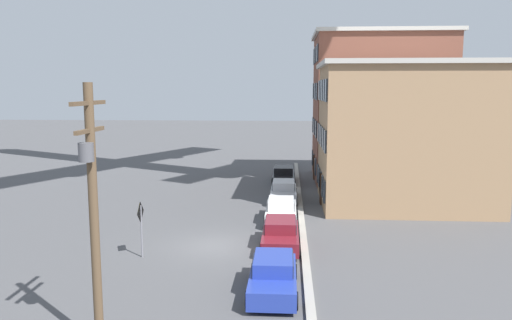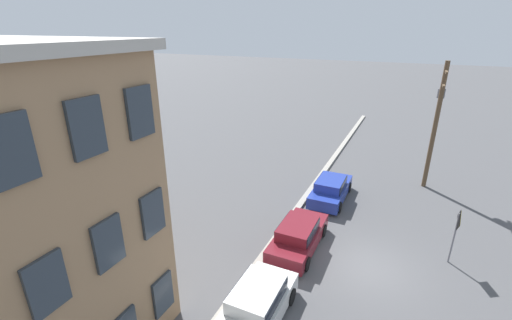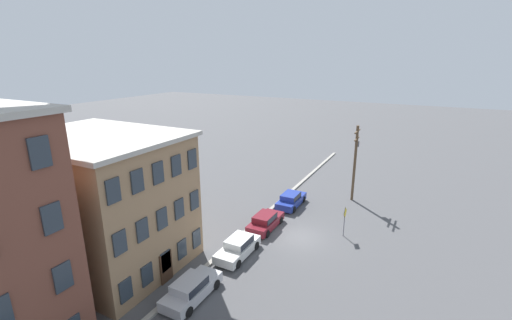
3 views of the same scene
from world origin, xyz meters
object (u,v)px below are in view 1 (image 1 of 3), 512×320
caution_sign (141,220)px  car_maroon (281,233)px  car_black (283,175)px  car_silver (284,190)px  utility_pole (93,203)px  car_blue (273,274)px  car_white (281,210)px

caution_sign → car_maroon: bearing=106.2°
car_black → car_silver: bearing=0.7°
car_maroon → utility_pole: utility_pole is taller
caution_sign → utility_pole: utility_pole is taller
car_maroon → car_blue: same height
car_silver → car_blue: 16.29m
car_white → caution_sign: 9.51m
car_silver → utility_pole: size_ratio=0.54×
car_white → car_maroon: bearing=0.5°
car_black → caution_sign: bearing=-18.9°
caution_sign → utility_pole: bearing=7.6°
car_black → utility_pole: (27.52, -5.45, 3.86)m
car_silver → caution_sign: caution_sign is taller
car_white → car_maroon: same height
caution_sign → car_black: bearing=161.1°
car_silver → car_blue: (16.28, -0.26, 0.00)m
car_maroon → car_blue: 5.66m
car_black → car_maroon: 17.24m
caution_sign → car_blue: bearing=59.7°
car_black → car_maroon: size_ratio=1.00×
car_black → car_white: bearing=-0.1°
car_white → car_black: bearing=179.9°
car_silver → utility_pole: bearing=-14.8°
car_silver → car_white: size_ratio=1.00×
car_blue → utility_pole: utility_pole is taller
car_black → caution_sign: caution_sign is taller
car_white → caution_sign: size_ratio=1.62×
car_maroon → utility_pole: bearing=-28.0°
car_maroon → utility_pole: (10.28, -5.47, 3.86)m
car_black → utility_pole: size_ratio=0.54×
car_blue → caution_sign: caution_sign is taller
car_maroon → caution_sign: size_ratio=1.62×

